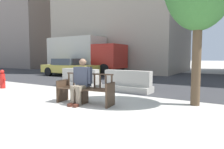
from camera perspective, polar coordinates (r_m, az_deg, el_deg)
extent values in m
plane|color=#B7B2A8|center=(5.53, -13.76, -9.35)|extent=(200.00, 200.00, 0.00)
cube|color=#333335|center=(13.09, 14.51, -1.21)|extent=(120.00, 12.00, 0.01)
cube|color=#473323|center=(6.35, -13.99, -4.48)|extent=(0.11, 0.52, 0.66)
cube|color=#473323|center=(5.48, -0.50, -5.80)|extent=(0.11, 0.52, 0.66)
cube|color=#473323|center=(5.90, -7.74, -6.14)|extent=(0.08, 0.33, 0.45)
cube|color=#473323|center=(5.67, -9.03, -4.30)|extent=(1.60, 0.25, 0.02)
cube|color=#473323|center=(5.76, -8.39, -4.14)|extent=(1.60, 0.25, 0.02)
cube|color=#473323|center=(5.86, -7.76, -3.99)|extent=(1.60, 0.25, 0.02)
cube|color=#473323|center=(5.95, -7.16, -3.84)|extent=(1.60, 0.25, 0.02)
cube|color=#473323|center=(6.05, -6.58, -3.70)|extent=(1.60, 0.25, 0.02)
cube|color=#473323|center=(6.01, -6.56, 0.20)|extent=(1.59, 0.22, 0.04)
cube|color=#473323|center=(6.46, -12.22, -1.43)|extent=(0.05, 0.03, 0.38)
cube|color=#473323|center=(6.34, -10.87, -1.52)|extent=(0.05, 0.03, 0.38)
cube|color=#473323|center=(6.24, -9.48, -1.60)|extent=(0.05, 0.03, 0.38)
cube|color=#473323|center=(6.13, -8.04, -1.69)|extent=(0.05, 0.03, 0.38)
cube|color=#473323|center=(6.03, -6.54, -1.79)|extent=(0.05, 0.03, 0.38)
cube|color=#473323|center=(5.94, -5.00, -1.88)|extent=(0.05, 0.03, 0.38)
cube|color=#473323|center=(5.84, -3.41, -1.97)|extent=(0.05, 0.03, 0.38)
cube|color=#473323|center=(5.76, -1.77, -2.07)|extent=(0.05, 0.03, 0.38)
cube|color=#473323|center=(5.67, -0.08, -2.17)|extent=(0.05, 0.03, 0.38)
cube|color=#473323|center=(6.30, -14.16, -1.67)|extent=(0.10, 0.46, 0.03)
cube|color=#473323|center=(5.41, -0.59, -2.56)|extent=(0.10, 0.46, 0.03)
cube|color=#383D4C|center=(5.92, -8.19, -0.56)|extent=(0.42, 0.28, 0.56)
sphere|color=brown|center=(5.88, -8.35, 3.50)|extent=(0.21, 0.21, 0.21)
cube|color=#7F705B|center=(5.83, -10.09, -3.74)|extent=(0.19, 0.45, 0.14)
cube|color=#7F705B|center=(5.73, -8.61, -3.87)|extent=(0.19, 0.45, 0.14)
cube|color=#7F705B|center=(5.74, -11.03, -6.48)|extent=(0.12, 0.12, 0.45)
cube|color=#7F705B|center=(5.64, -9.55, -6.66)|extent=(0.12, 0.12, 0.45)
cube|color=#4C2319|center=(5.72, -11.48, -8.43)|extent=(0.14, 0.27, 0.08)
cube|color=#4C2319|center=(5.61, -9.99, -8.65)|extent=(0.14, 0.27, 0.08)
cube|color=#383D4C|center=(6.03, -10.30, -0.11)|extent=(0.10, 0.13, 0.48)
cube|color=#383D4C|center=(5.76, -6.33, -0.29)|extent=(0.10, 0.13, 0.48)
cube|color=#ADA89E|center=(7.98, 4.38, -4.00)|extent=(2.02, 0.76, 0.24)
cube|color=#ADA89E|center=(7.93, 4.40, -1.00)|extent=(2.01, 0.38, 0.60)
cube|color=#ADA89E|center=(9.27, -9.11, -2.82)|extent=(2.02, 0.75, 0.24)
cube|color=#ADA89E|center=(9.22, -9.15, -0.23)|extent=(2.01, 0.37, 0.60)
cylinder|color=brown|center=(6.04, 23.02, 4.94)|extent=(0.25, 0.25, 2.79)
cube|color=#DBC64C|center=(14.99, -12.03, 1.63)|extent=(4.28, 1.73, 0.56)
cube|color=#38424C|center=(15.09, -12.53, 3.57)|extent=(1.87, 1.52, 0.45)
cylinder|color=black|center=(14.75, -6.11, 0.80)|extent=(0.64, 0.22, 0.64)
cylinder|color=black|center=(13.51, -10.31, 0.39)|extent=(0.64, 0.22, 0.64)
cylinder|color=black|center=(16.50, -13.41, 1.12)|extent=(0.64, 0.22, 0.64)
cylinder|color=black|center=(15.41, -17.67, 0.77)|extent=(0.64, 0.22, 0.64)
cube|color=#B2281E|center=(15.41, -0.64, 5.21)|extent=(2.00, 2.20, 1.80)
cube|color=beige|center=(17.47, -10.17, 6.23)|extent=(4.80, 2.21, 2.50)
cylinder|color=black|center=(16.20, 1.89, 1.64)|extent=(0.90, 0.28, 0.90)
cylinder|color=black|center=(14.47, -2.13, 1.27)|extent=(0.90, 0.28, 0.90)
cylinder|color=black|center=(19.37, -11.81, 2.06)|extent=(0.90, 0.28, 0.90)
cylinder|color=black|center=(17.95, -16.29, 1.76)|extent=(0.90, 0.28, 0.90)
cylinder|color=red|center=(10.01, -28.81, -1.64)|extent=(0.22, 0.22, 0.64)
sphere|color=red|center=(9.98, -28.91, 0.70)|extent=(0.18, 0.18, 0.18)
cylinder|color=red|center=(10.13, -29.25, -1.13)|extent=(0.10, 0.08, 0.08)
cylinder|color=red|center=(9.87, -28.40, -1.24)|extent=(0.10, 0.08, 0.08)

